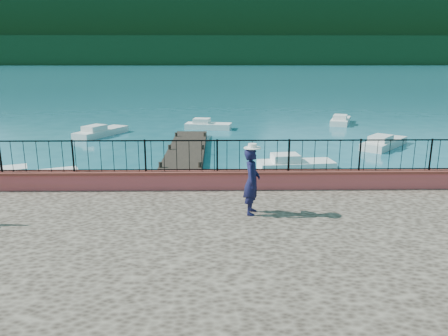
{
  "coord_description": "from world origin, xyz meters",
  "views": [
    {
      "loc": [
        -0.3,
        -9.34,
        5.2
      ],
      "look_at": [
        -0.12,
        2.0,
        2.3
      ],
      "focal_mm": 35.0,
      "sensor_mm": 36.0,
      "label": 1
    }
  ],
  "objects_px": {
    "boat_2": "(384,140)",
    "boat_3": "(101,130)",
    "boat_1": "(296,162)",
    "boat_4": "(208,124)",
    "boat_5": "(341,119)",
    "boat_0": "(25,175)",
    "person": "(252,181)"
  },
  "relations": [
    {
      "from": "boat_2",
      "to": "boat_3",
      "type": "relative_size",
      "value": 0.99
    },
    {
      "from": "boat_3",
      "to": "boat_1",
      "type": "bearing_deg",
      "value": -102.91
    },
    {
      "from": "boat_1",
      "to": "boat_4",
      "type": "xyz_separation_m",
      "value": [
        -4.38,
        12.18,
        0.0
      ]
    },
    {
      "from": "boat_1",
      "to": "boat_5",
      "type": "distance_m",
      "value": 15.89
    },
    {
      "from": "boat_0",
      "to": "boat_1",
      "type": "distance_m",
      "value": 11.98
    },
    {
      "from": "boat_0",
      "to": "boat_1",
      "type": "xyz_separation_m",
      "value": [
        11.79,
        2.17,
        0.0
      ]
    },
    {
      "from": "boat_1",
      "to": "boat_4",
      "type": "bearing_deg",
      "value": 103.43
    },
    {
      "from": "person",
      "to": "boat_1",
      "type": "relative_size",
      "value": 0.49
    },
    {
      "from": "boat_3",
      "to": "boat_0",
      "type": "bearing_deg",
      "value": -154.38
    },
    {
      "from": "person",
      "to": "boat_3",
      "type": "relative_size",
      "value": 0.41
    },
    {
      "from": "boat_4",
      "to": "boat_5",
      "type": "xyz_separation_m",
      "value": [
        10.54,
        2.47,
        0.0
      ]
    },
    {
      "from": "boat_1",
      "to": "boat_2",
      "type": "relative_size",
      "value": 0.84
    },
    {
      "from": "person",
      "to": "boat_4",
      "type": "bearing_deg",
      "value": 15.62
    },
    {
      "from": "boat_0",
      "to": "boat_5",
      "type": "relative_size",
      "value": 1.16
    },
    {
      "from": "person",
      "to": "boat_2",
      "type": "relative_size",
      "value": 0.42
    },
    {
      "from": "person",
      "to": "boat_1",
      "type": "distance_m",
      "value": 9.7
    },
    {
      "from": "boat_0",
      "to": "boat_5",
      "type": "height_order",
      "value": "same"
    },
    {
      "from": "boat_4",
      "to": "person",
      "type": "bearing_deg",
      "value": -76.06
    },
    {
      "from": "boat_0",
      "to": "person",
      "type": "bearing_deg",
      "value": -61.62
    },
    {
      "from": "boat_0",
      "to": "boat_2",
      "type": "bearing_deg",
      "value": -1.14
    },
    {
      "from": "person",
      "to": "boat_2",
      "type": "bearing_deg",
      "value": -20.51
    },
    {
      "from": "boat_2",
      "to": "boat_3",
      "type": "bearing_deg",
      "value": 117.84
    },
    {
      "from": "person",
      "to": "boat_2",
      "type": "distance_m",
      "value": 17.12
    },
    {
      "from": "boat_1",
      "to": "boat_5",
      "type": "bearing_deg",
      "value": 60.85
    },
    {
      "from": "boat_5",
      "to": "boat_0",
      "type": "bearing_deg",
      "value": 153.61
    },
    {
      "from": "boat_2",
      "to": "boat_5",
      "type": "distance_m",
      "value": 9.32
    },
    {
      "from": "boat_3",
      "to": "boat_5",
      "type": "distance_m",
      "value": 18.5
    },
    {
      "from": "person",
      "to": "boat_0",
      "type": "bearing_deg",
      "value": 63.64
    },
    {
      "from": "boat_2",
      "to": "boat_4",
      "type": "bearing_deg",
      "value": 98.16
    },
    {
      "from": "boat_1",
      "to": "boat_2",
      "type": "bearing_deg",
      "value": 34.37
    },
    {
      "from": "boat_0",
      "to": "boat_4",
      "type": "height_order",
      "value": "same"
    },
    {
      "from": "boat_0",
      "to": "boat_1",
      "type": "height_order",
      "value": "same"
    }
  ]
}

